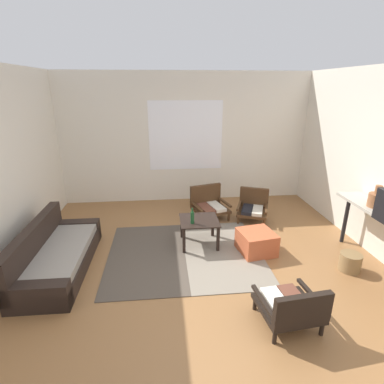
{
  "coord_description": "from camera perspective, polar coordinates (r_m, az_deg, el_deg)",
  "views": [
    {
      "loc": [
        -0.5,
        -3.27,
        2.4
      ],
      "look_at": [
        -0.09,
        0.82,
        0.94
      ],
      "focal_mm": 27.86,
      "sensor_mm": 36.0,
      "label": 1
    }
  ],
  "objects": [
    {
      "name": "ground_plane",
      "position": [
        4.09,
        2.49,
        -16.43
      ],
      "size": [
        7.8,
        7.8,
        0.0
      ],
      "primitive_type": "plane",
      "color": "olive"
    },
    {
      "name": "far_wall_with_window",
      "position": [
        6.43,
        -1.25,
        10.19
      ],
      "size": [
        5.6,
        0.13,
        2.7
      ],
      "color": "silver",
      "rests_on": "ground"
    },
    {
      "name": "area_rug",
      "position": [
        4.62,
        -1.35,
        -11.69
      ],
      "size": [
        2.3,
        1.97,
        0.01
      ],
      "color": "#4C4238",
      "rests_on": "ground"
    },
    {
      "name": "couch",
      "position": [
        4.58,
        -24.69,
        -11.01
      ],
      "size": [
        0.76,
        1.82,
        0.66
      ],
      "color": "black",
      "rests_on": "ground"
    },
    {
      "name": "coffee_table",
      "position": [
        4.72,
        1.39,
        -6.24
      ],
      "size": [
        0.6,
        0.57,
        0.43
      ],
      "color": "black",
      "rests_on": "ground"
    },
    {
      "name": "armchair_by_window",
      "position": [
        5.72,
        3.23,
        -2.22
      ],
      "size": [
        0.75,
        0.69,
        0.61
      ],
      "color": "#472D19",
      "rests_on": "ground"
    },
    {
      "name": "armchair_striped_foreground",
      "position": [
        3.46,
        18.55,
        -20.12
      ],
      "size": [
        0.66,
        0.63,
        0.53
      ],
      "color": "black",
      "rests_on": "ground"
    },
    {
      "name": "armchair_corner",
      "position": [
        5.76,
        11.59,
        -2.68
      ],
      "size": [
        0.7,
        0.69,
        0.57
      ],
      "color": "#472D19",
      "rests_on": "ground"
    },
    {
      "name": "ottoman_orange",
      "position": [
        4.69,
        12.21,
        -9.36
      ],
      "size": [
        0.58,
        0.58,
        0.34
      ],
      "primitive_type": "cube",
      "rotation": [
        0.0,
        0.0,
        0.17
      ],
      "color": "#BC5633",
      "rests_on": "ground"
    },
    {
      "name": "clay_vase",
      "position": [
        4.76,
        31.85,
        -1.2
      ],
      "size": [
        0.21,
        0.21,
        0.3
      ],
      "color": "#935B38",
      "rests_on": "console_shelf"
    },
    {
      "name": "glass_bottle",
      "position": [
        4.53,
        0.07,
        -4.86
      ],
      "size": [
        0.06,
        0.06,
        0.25
      ],
      "color": "#194723",
      "rests_on": "coffee_table"
    },
    {
      "name": "wicker_basket",
      "position": [
        4.72,
        28.03,
        -11.77
      ],
      "size": [
        0.28,
        0.28,
        0.25
      ],
      "primitive_type": "cylinder",
      "color": "olive",
      "rests_on": "ground"
    }
  ]
}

